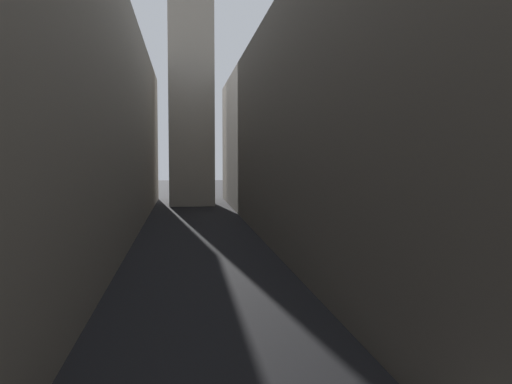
# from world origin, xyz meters

# --- Properties ---
(ground_plane) EXTENTS (264.00, 264.00, 0.00)m
(ground_plane) POSITION_xyz_m (0.00, 48.00, 0.00)
(ground_plane) COLOR black
(building_block_left) EXTENTS (12.66, 108.00, 20.13)m
(building_block_left) POSITION_xyz_m (-11.83, 50.00, 10.07)
(building_block_left) COLOR gray
(building_block_left) RESTS_ON ground
(building_block_right) EXTENTS (15.76, 108.00, 18.83)m
(building_block_right) POSITION_xyz_m (13.38, 50.00, 9.41)
(building_block_right) COLOR #60594F
(building_block_right) RESTS_ON ground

